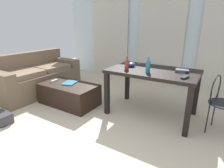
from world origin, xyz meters
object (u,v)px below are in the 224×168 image
object	(u,v)px
coffee_table	(69,94)
magazine	(70,83)
bottle_far	(148,66)
scissors	(140,64)
couch	(36,77)
wire_chair	(220,98)
bowl	(131,64)
craft_table	(153,76)
tv_remote_on_table	(185,77)
bottle_near	(127,64)
tv_remote_primary	(54,81)
book_stack	(182,70)
shoebox	(2,118)

from	to	relation	value
coffee_table	magazine	bearing A→B (deg)	106.42
bottle_far	scissors	xyz separation A→B (m)	(-0.33, 0.46, -0.09)
couch	wire_chair	world-z (taller)	couch
wire_chair	magazine	size ratio (longest dim) A/B	2.88
bowl	couch	bearing A→B (deg)	-170.91
craft_table	bottle_far	distance (m)	0.27
wire_chair	tv_remote_on_table	xyz separation A→B (m)	(-0.44, -0.21, 0.27)
bottle_near	scissors	size ratio (longest dim) A/B	1.71
couch	tv_remote_on_table	size ratio (longest dim) A/B	12.25
craft_table	bowl	size ratio (longest dim) A/B	9.65
tv_remote_primary	couch	bearing A→B (deg)	163.74
book_stack	tv_remote_primary	bearing A→B (deg)	-165.52
wire_chair	craft_table	bearing A→B (deg)	178.56
shoebox	scissors	bearing A→B (deg)	49.84
scissors	tv_remote_on_table	bearing A→B (deg)	-30.42
scissors	shoebox	bearing A→B (deg)	-130.16
bowl	shoebox	xyz separation A→B (m)	(-1.43, -1.50, -0.72)
magazine	shoebox	world-z (taller)	magazine
coffee_table	bowl	xyz separation A→B (m)	(1.05, 0.44, 0.60)
wire_chair	bottle_far	distance (m)	1.05
couch	coffee_table	distance (m)	1.08
bottle_far	magazine	world-z (taller)	bottle_far
coffee_table	magazine	xyz separation A→B (m)	(-0.02, 0.06, 0.20)
book_stack	shoebox	world-z (taller)	book_stack
bottle_far	bowl	bearing A→B (deg)	150.25
bowl	tv_remote_on_table	xyz separation A→B (m)	(0.91, -0.26, -0.02)
bottle_near	wire_chair	bearing A→B (deg)	7.22
wire_chair	bowl	distance (m)	1.38
craft_table	tv_remote_on_table	size ratio (longest dim) A/B	9.27
scissors	bottle_near	bearing A→B (deg)	-92.71
book_stack	shoebox	xyz separation A→B (m)	(-2.22, -1.61, -0.70)
book_stack	tv_remote_on_table	distance (m)	0.38
couch	bowl	world-z (taller)	couch
wire_chair	tv_remote_primary	world-z (taller)	wire_chair
couch	bottle_near	world-z (taller)	bottle_near
craft_table	bowl	distance (m)	0.42
tv_remote_on_table	bottle_far	bearing A→B (deg)	-168.19
wire_chair	bottle_near	distance (m)	1.37
bottle_near	book_stack	world-z (taller)	bottle_near
coffee_table	shoebox	bearing A→B (deg)	-109.67
wire_chair	bottle_far	world-z (taller)	bottle_far
tv_remote_on_table	magazine	xyz separation A→B (m)	(-1.97, -0.13, -0.37)
wire_chair	shoebox	size ratio (longest dim) A/B	2.50
magazine	bottle_far	bearing A→B (deg)	-9.74
scissors	tv_remote_primary	xyz separation A→B (m)	(-1.46, -0.70, -0.36)
bottle_near	tv_remote_primary	distance (m)	1.52
tv_remote_on_table	tv_remote_primary	size ratio (longest dim) A/B	0.92
couch	coffee_table	bearing A→B (deg)	-5.57
coffee_table	wire_chair	distance (m)	2.45
craft_table	bottle_near	world-z (taller)	bottle_near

